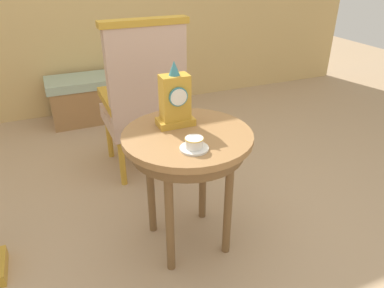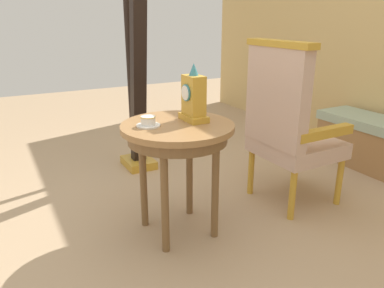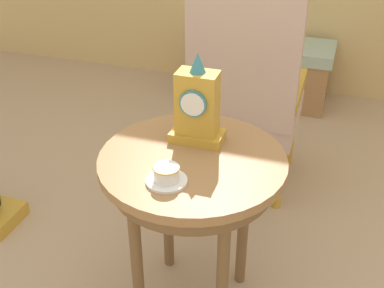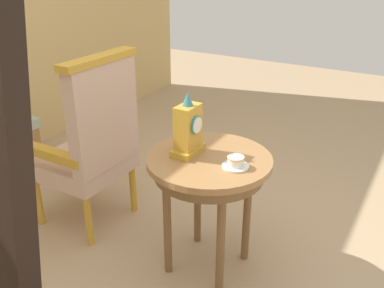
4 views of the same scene
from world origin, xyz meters
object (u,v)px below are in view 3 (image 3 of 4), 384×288
Objects in this scene: armchair at (246,89)px; window_bench at (260,70)px; teacup_left at (166,175)px; side_table at (193,178)px; mantel_clock at (197,107)px.

window_bench is (-0.13, 1.14, -0.37)m from armchair.
armchair reaches higher than teacup_left.
teacup_left reaches higher than window_bench.
side_table is 0.25m from mantel_clock.
mantel_clock is 1.96m from window_bench.
armchair reaches higher than window_bench.
mantel_clock is 0.76m from armchair.
mantel_clock reaches higher than window_bench.
window_bench is at bearing 92.52° from teacup_left.
teacup_left is 0.30m from mantel_clock.
side_table reaches higher than window_bench.
window_bench is (-0.09, 2.14, -0.50)m from teacup_left.
armchair reaches higher than side_table.
side_table is at bearing -90.37° from armchair.
window_bench is (-0.11, 1.86, -0.61)m from mantel_clock.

